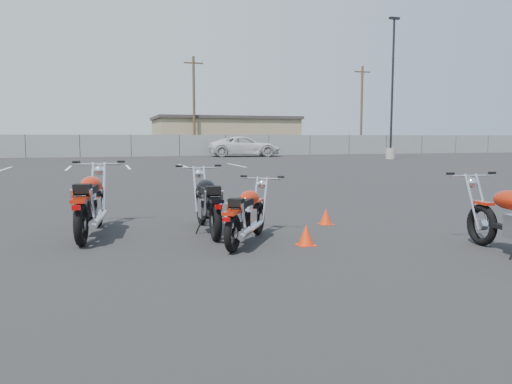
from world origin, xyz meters
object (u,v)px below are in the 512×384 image
object	(u,v)px
motorcycle_third_red	(247,214)
motorcycle_front_red	(90,203)
white_van	(245,141)
motorcycle_second_black	(208,203)

from	to	relation	value
motorcycle_third_red	motorcycle_front_red	bearing A→B (deg)	150.52
motorcycle_front_red	motorcycle_third_red	xyz separation A→B (m)	(2.25, -1.27, -0.10)
motorcycle_front_red	white_van	size ratio (longest dim) A/B	0.35
motorcycle_front_red	motorcycle_third_red	world-z (taller)	motorcycle_front_red
motorcycle_second_black	motorcycle_third_red	distance (m)	1.08
white_van	motorcycle_second_black	bearing A→B (deg)	169.90
motorcycle_third_red	white_van	xyz separation A→B (m)	(9.37, 33.12, 0.87)
motorcycle_front_red	white_van	world-z (taller)	white_van
motorcycle_front_red	white_van	bearing A→B (deg)	69.96
motorcycle_front_red	motorcycle_second_black	size ratio (longest dim) A/B	1.08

